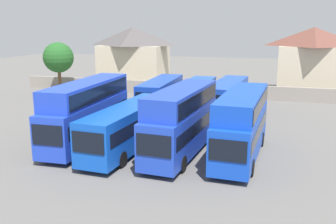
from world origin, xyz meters
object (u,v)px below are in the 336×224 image
object	(u,v)px
bus_1	(87,109)
house_terrace_left	(134,55)
bus_6	(195,96)
bus_3	(182,118)
tree_left_of_lot	(58,58)
bus_4	(242,121)
bus_7	(227,96)
bus_2	(129,125)
house_terrace_centre	(312,60)
bus_5	(161,94)

from	to	relation	value
bus_1	house_terrace_left	distance (m)	31.78
bus_1	bus_6	distance (m)	14.24
bus_3	house_terrace_left	size ratio (longest dim) A/B	1.00
bus_3	tree_left_of_lot	distance (m)	30.81
bus_4	bus_7	size ratio (longest dim) A/B	0.98
bus_3	bus_1	bearing A→B (deg)	-90.52
bus_2	bus_7	world-z (taller)	bus_7
bus_2	house_terrace_centre	distance (m)	34.02
bus_3	bus_4	bearing A→B (deg)	102.88
house_terrace_centre	bus_3	bearing A→B (deg)	-109.20
bus_6	house_terrace_left	world-z (taller)	house_terrace_left
bus_4	bus_2	bearing A→B (deg)	-82.36
house_terrace_left	bus_2	bearing A→B (deg)	-68.98
bus_5	house_terrace_centre	xyz separation A→B (m)	(16.38, 17.33, 2.62)
bus_2	bus_5	xyz separation A→B (m)	(-1.66, 13.22, 0.07)
house_terrace_left	bus_6	bearing A→B (deg)	-51.44
house_terrace_left	tree_left_of_lot	world-z (taller)	house_terrace_left
bus_7	tree_left_of_lot	world-z (taller)	tree_left_of_lot
bus_3	bus_4	xyz separation A→B (m)	(4.22, 0.67, -0.11)
bus_4	bus_5	world-z (taller)	bus_4
tree_left_of_lot	bus_2	bearing A→B (deg)	-47.39
bus_6	bus_5	bearing A→B (deg)	-82.70
bus_2	tree_left_of_lot	world-z (taller)	tree_left_of_lot
bus_2	bus_7	distance (m)	14.85
bus_3	house_terrace_centre	world-z (taller)	house_terrace_centre
bus_1	bus_5	distance (m)	12.73
bus_2	bus_5	size ratio (longest dim) A/B	1.09
bus_3	bus_5	xyz separation A→B (m)	(-5.77, 13.12, -0.76)
bus_1	house_terrace_centre	bearing A→B (deg)	146.22
bus_3	bus_6	size ratio (longest dim) A/B	0.99
tree_left_of_lot	bus_5	bearing A→B (deg)	-22.97
house_terrace_left	tree_left_of_lot	xyz separation A→B (m)	(-6.82, -10.82, 0.31)
bus_7	tree_left_of_lot	distance (m)	25.41
bus_1	bus_7	size ratio (longest dim) A/B	1.06
bus_1	bus_7	world-z (taller)	bus_1
bus_6	bus_2	bearing A→B (deg)	-7.91
bus_7	bus_1	bearing A→B (deg)	-31.23
bus_5	bus_4	bearing A→B (deg)	36.44
bus_2	bus_4	bearing A→B (deg)	98.40
bus_7	house_terrace_centre	bearing A→B (deg)	155.17
house_terrace_left	house_terrace_centre	distance (m)	26.77
bus_2	bus_7	bearing A→B (deg)	161.52
house_terrace_left	tree_left_of_lot	size ratio (longest dim) A/B	1.50
bus_5	bus_7	xyz separation A→B (m)	(7.14, 0.58, 0.02)
house_terrace_centre	bus_6	bearing A→B (deg)	-126.86
bus_7	house_terrace_centre	xyz separation A→B (m)	(9.24, 16.75, 2.61)
bus_4	bus_5	bearing A→B (deg)	-138.86
house_terrace_centre	bus_4	bearing A→B (deg)	-102.10
bus_4	tree_left_of_lot	bearing A→B (deg)	-123.59
bus_7	house_terrace_left	distance (m)	24.92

